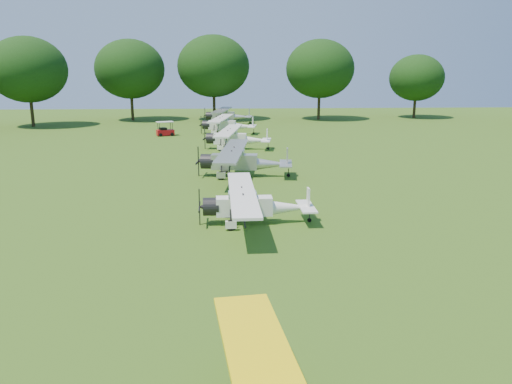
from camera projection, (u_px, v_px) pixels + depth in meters
The scene contains 8 objects.
ground at pixel (233, 237), 23.40m from camera, with size 160.00×160.00×0.00m, color #335214.
tree_belt at pixel (313, 60), 21.85m from camera, with size 137.36×130.27×14.52m.
aircraft_3 at pixel (253, 203), 25.17m from camera, with size 5.90×9.37×1.85m.
aircraft_4 at pixel (241, 159), 36.32m from camera, with size 7.00×11.13×2.18m.
aircraft_5 at pixel (235, 137), 48.90m from camera, with size 6.66×10.56×2.07m.
aircraft_6 at pixel (226, 124), 60.66m from camera, with size 6.88×10.90×2.14m.
aircraft_7 at pixel (226, 114), 72.71m from camera, with size 7.06×11.21×2.20m.
golf_cart at pixel (165, 131), 59.02m from camera, with size 2.24×1.76×1.68m.
Camera 1 is at (-0.24, -22.26, 7.61)m, focal length 35.00 mm.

